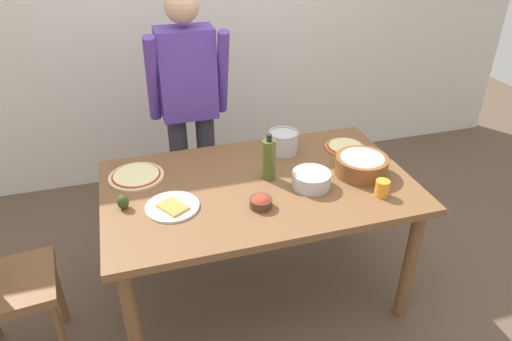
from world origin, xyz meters
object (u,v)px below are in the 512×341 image
at_px(pizza_raw_on_board, 136,176).
at_px(small_sauce_bowl, 261,202).
at_px(popcorn_bowl, 362,164).
at_px(avocado, 123,202).
at_px(dining_table, 259,198).
at_px(person_cook, 189,103).
at_px(plate_with_slice, 173,207).
at_px(mixing_bowl_steel, 311,179).
at_px(olive_oil_bottle, 269,159).
at_px(steel_pot, 283,142).
at_px(pizza_cooked_on_tray, 345,147).
at_px(cup_orange, 382,188).

relative_size(pizza_raw_on_board, small_sauce_bowl, 2.65).
bearing_deg(popcorn_bowl, avocado, 178.46).
relative_size(dining_table, popcorn_bowl, 5.71).
bearing_deg(person_cook, plate_with_slice, -105.53).
height_order(mixing_bowl_steel, small_sauce_bowl, mixing_bowl_steel).
relative_size(olive_oil_bottle, steel_pot, 1.48).
height_order(dining_table, olive_oil_bottle, olive_oil_bottle).
bearing_deg(steel_pot, mixing_bowl_steel, -87.79).
xyz_separation_m(olive_oil_bottle, avocado, (-0.75, -0.07, -0.08)).
bearing_deg(plate_with_slice, pizza_raw_on_board, 113.43).
height_order(person_cook, pizza_cooked_on_tray, person_cook).
bearing_deg(steel_pot, olive_oil_bottle, -123.88).
distance_m(dining_table, small_sauce_bowl, 0.24).
bearing_deg(small_sauce_bowl, cup_orange, -7.23).
bearing_deg(dining_table, plate_with_slice, -168.57).
distance_m(cup_orange, avocado, 1.27).
bearing_deg(popcorn_bowl, pizza_cooked_on_tray, 80.33).
relative_size(popcorn_bowl, olive_oil_bottle, 1.09).
bearing_deg(pizza_raw_on_board, dining_table, -21.81).
height_order(person_cook, avocado, person_cook).
xyz_separation_m(plate_with_slice, cup_orange, (1.02, -0.19, 0.03)).
bearing_deg(dining_table, small_sauce_bowl, -103.98).
height_order(dining_table, avocado, avocado).
bearing_deg(dining_table, mixing_bowl_steel, -21.81).
relative_size(pizza_cooked_on_tray, plate_with_slice, 0.93).
distance_m(pizza_cooked_on_tray, plate_with_slice, 1.11).
distance_m(dining_table, cup_orange, 0.64).
xyz_separation_m(dining_table, popcorn_bowl, (0.56, -0.06, 0.15)).
relative_size(person_cook, mixing_bowl_steel, 8.10).
distance_m(person_cook, avocado, 0.92).
bearing_deg(person_cook, pizza_raw_on_board, -126.64).
bearing_deg(cup_orange, popcorn_bowl, 90.04).
xyz_separation_m(pizza_cooked_on_tray, cup_orange, (-0.05, -0.51, 0.03)).
height_order(mixing_bowl_steel, avocado, mixing_bowl_steel).
bearing_deg(plate_with_slice, pizza_cooked_on_tray, 16.67).
bearing_deg(steel_pot, pizza_raw_on_board, -176.69).
distance_m(mixing_bowl_steel, olive_oil_bottle, 0.24).
bearing_deg(cup_orange, dining_table, 153.19).
relative_size(plate_with_slice, cup_orange, 3.06).
distance_m(plate_with_slice, steel_pot, 0.80).
xyz_separation_m(plate_with_slice, avocado, (-0.22, 0.07, 0.03)).
distance_m(pizza_cooked_on_tray, popcorn_bowl, 0.29).
relative_size(person_cook, popcorn_bowl, 5.79).
distance_m(pizza_raw_on_board, avocado, 0.28).
height_order(olive_oil_bottle, steel_pot, olive_oil_bottle).
height_order(small_sauce_bowl, olive_oil_bottle, olive_oil_bottle).
xyz_separation_m(person_cook, cup_orange, (0.78, -1.04, -0.14)).
relative_size(pizza_raw_on_board, cup_orange, 3.43).
bearing_deg(plate_with_slice, steel_pot, 28.89).
bearing_deg(olive_oil_bottle, person_cook, 112.09).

